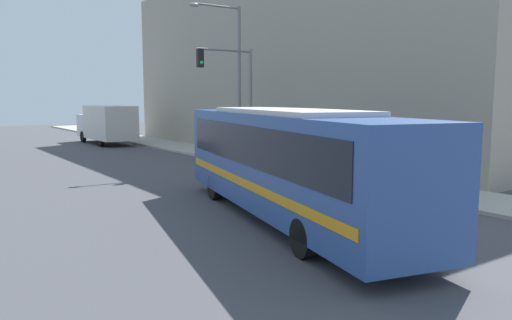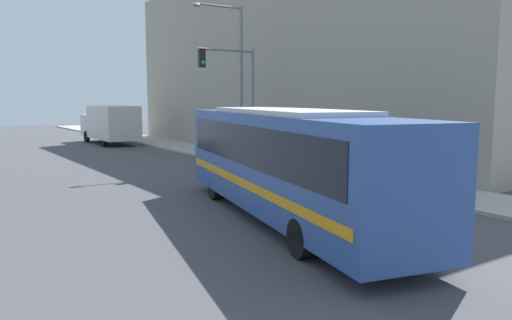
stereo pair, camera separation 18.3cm
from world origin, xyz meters
The scene contains 10 objects.
ground_plane centered at (0.00, 0.00, 0.00)m, with size 120.00×120.00×0.00m, color #47474C.
sidewalk centered at (6.09, 20.00, 0.06)m, with size 3.18×70.00×0.12m.
building_facade centered at (10.68, 17.23, 5.91)m, with size 6.00×32.45×11.81m.
city_bus centered at (-0.84, 2.20, 1.85)m, with size 5.16×12.03×3.24m.
delivery_truck centered at (2.77, 28.98, 1.61)m, with size 2.47×7.46×2.94m.
fire_hydrant centered at (5.10, 2.39, 0.49)m, with size 0.24×0.33×0.74m.
traffic_light_pole centered at (4.20, 12.99, 4.17)m, with size 3.28×0.35×5.95m.
parking_meter centered at (5.10, 9.99, 0.95)m, with size 0.14×0.14×1.21m.
street_lamp centered at (4.96, 14.25, 5.03)m, with size 3.10×0.28×8.29m.
pedestrian_near_corner centered at (6.76, 13.17, 1.04)m, with size 0.34×0.34×1.78m.
Camera 2 is at (-9.55, -9.04, 3.56)m, focal length 35.00 mm.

